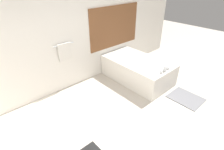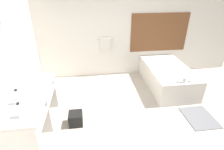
{
  "view_description": "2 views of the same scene",
  "coord_description": "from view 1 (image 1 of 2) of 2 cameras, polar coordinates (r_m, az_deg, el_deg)",
  "views": [
    {
      "loc": [
        -1.98,
        -1.33,
        2.52
      ],
      "look_at": [
        -0.14,
        0.71,
        0.92
      ],
      "focal_mm": 28.0,
      "sensor_mm": 36.0,
      "label": 1
    },
    {
      "loc": [
        -0.75,
        -2.67,
        2.54
      ],
      "look_at": [
        -0.31,
        0.63,
        0.79
      ],
      "focal_mm": 28.0,
      "sensor_mm": 36.0,
      "label": 2
    }
  ],
  "objects": [
    {
      "name": "bathtub",
      "position": [
        4.74,
        8.3,
        2.03
      ],
      "size": [
        1.05,
        1.81,
        0.69
      ],
      "color": "silver",
      "rests_on": "ground_plane"
    },
    {
      "name": "wall_back_with_blinds",
      "position": [
        4.26,
        -12.16,
        13.48
      ],
      "size": [
        7.4,
        0.13,
        2.7
      ],
      "color": "white",
      "rests_on": "ground_plane"
    },
    {
      "name": "ground_plane",
      "position": [
        3.47,
        10.16,
        -17.04
      ],
      "size": [
        16.0,
        16.0,
        0.0
      ],
      "primitive_type": "plane",
      "color": "beige",
      "rests_on": "ground"
    },
    {
      "name": "bath_mat",
      "position": [
        4.46,
        22.97,
        -6.95
      ],
      "size": [
        0.59,
        0.72,
        0.02
      ],
      "color": "slate",
      "rests_on": "ground_plane"
    }
  ]
}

